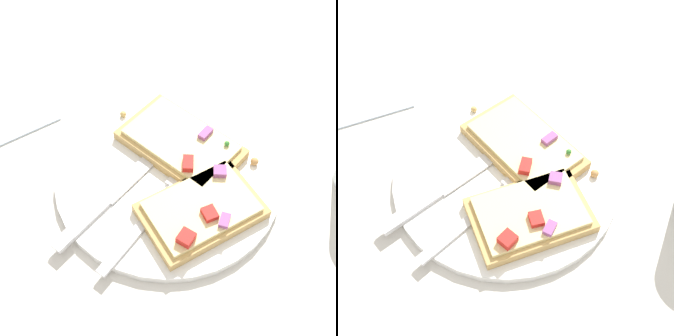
% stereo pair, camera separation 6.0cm
% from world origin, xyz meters
% --- Properties ---
extents(ground_plane, '(4.00, 4.00, 0.00)m').
position_xyz_m(ground_plane, '(0.00, 0.00, 0.00)').
color(ground_plane, beige).
extents(plate, '(0.29, 0.29, 0.01)m').
position_xyz_m(plate, '(0.00, 0.00, 0.01)').
color(plate, white).
rests_on(plate, ground).
extents(fork, '(0.22, 0.10, 0.01)m').
position_xyz_m(fork, '(0.02, 0.03, 0.01)').
color(fork, silver).
rests_on(fork, plate).
extents(knife, '(0.22, 0.09, 0.01)m').
position_xyz_m(knife, '(0.08, -0.01, 0.01)').
color(knife, silver).
rests_on(knife, plate).
extents(pizza_slice_main, '(0.14, 0.18, 0.03)m').
position_xyz_m(pizza_slice_main, '(-0.04, -0.03, 0.02)').
color(pizza_slice_main, tan).
rests_on(pizza_slice_main, plate).
extents(pizza_slice_corner, '(0.14, 0.10, 0.03)m').
position_xyz_m(pizza_slice_corner, '(0.00, 0.07, 0.02)').
color(pizza_slice_corner, tan).
rests_on(pizza_slice_corner, plate).
extents(crumb_scatter, '(0.11, 0.18, 0.01)m').
position_xyz_m(crumb_scatter, '(-0.08, 0.00, 0.02)').
color(crumb_scatter, tan).
rests_on(crumb_scatter, plate).
extents(napkin, '(0.12, 0.07, 0.01)m').
position_xyz_m(napkin, '(0.13, -0.21, 0.00)').
color(napkin, silver).
rests_on(napkin, ground).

